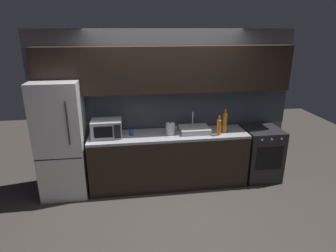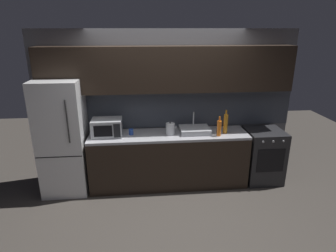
% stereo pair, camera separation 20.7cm
% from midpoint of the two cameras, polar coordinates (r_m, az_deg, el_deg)
% --- Properties ---
extents(ground_plane, '(10.00, 10.00, 0.00)m').
position_cam_midpoint_polar(ground_plane, '(4.20, 2.90, -17.57)').
color(ground_plane, '#3D3833').
extents(back_wall, '(4.28, 0.44, 2.50)m').
position_cam_midpoint_polar(back_wall, '(4.66, 1.09, 7.20)').
color(back_wall, slate).
rests_on(back_wall, ground).
extents(counter_run, '(2.54, 0.60, 0.90)m').
position_cam_midpoint_polar(counter_run, '(4.73, 1.42, -6.69)').
color(counter_run, black).
rests_on(counter_run, ground).
extents(refrigerator, '(0.68, 0.69, 1.80)m').
position_cam_midpoint_polar(refrigerator, '(4.66, -19.09, -2.17)').
color(refrigerator, white).
rests_on(refrigerator, ground).
extents(oven_range, '(0.60, 0.62, 0.90)m').
position_cam_midpoint_polar(oven_range, '(5.17, 19.51, -5.57)').
color(oven_range, '#232326').
rests_on(oven_range, ground).
extents(microwave, '(0.46, 0.35, 0.27)m').
position_cam_midpoint_polar(microwave, '(4.52, -10.83, -0.29)').
color(microwave, '#A8AAAF').
rests_on(microwave, counter_run).
extents(sink_basin, '(0.48, 0.38, 0.30)m').
position_cam_midpoint_polar(sink_basin, '(4.64, 6.63, -0.79)').
color(sink_basin, '#ADAFB5').
rests_on(sink_basin, counter_run).
extents(kettle, '(0.18, 0.14, 0.21)m').
position_cam_midpoint_polar(kettle, '(4.50, 1.77, -0.58)').
color(kettle, '#B7BABF').
rests_on(kettle, counter_run).
extents(wine_bottle_amber, '(0.07, 0.07, 0.39)m').
position_cam_midpoint_polar(wine_bottle_amber, '(4.65, 12.70, 0.48)').
color(wine_bottle_amber, '#B27019').
rests_on(wine_bottle_amber, counter_run).
extents(wine_bottle_orange, '(0.07, 0.07, 0.31)m').
position_cam_midpoint_polar(wine_bottle_orange, '(4.53, 11.48, -0.41)').
color(wine_bottle_orange, orange).
rests_on(wine_bottle_orange, counter_run).
extents(mug_blue, '(0.07, 0.07, 0.09)m').
position_cam_midpoint_polar(mug_blue, '(4.53, -6.10, -1.18)').
color(mug_blue, '#234299').
rests_on(mug_blue, counter_run).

